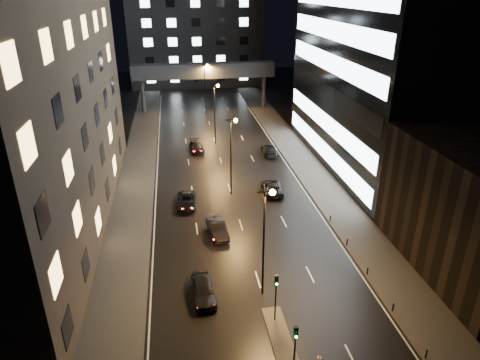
{
  "coord_description": "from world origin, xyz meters",
  "views": [
    {
      "loc": [
        -6.61,
        -21.47,
        24.72
      ],
      "look_at": [
        0.45,
        23.54,
        4.0
      ],
      "focal_mm": 32.0,
      "sensor_mm": 36.0,
      "label": 1
    }
  ],
  "objects_px": {
    "car_away_c": "(187,201)",
    "car_toward_b": "(269,150)",
    "car_toward_a": "(272,188)",
    "car_away_b": "(217,228)",
    "car_away_d": "(197,147)",
    "car_away_a": "(203,290)"
  },
  "relations": [
    {
      "from": "car_away_a",
      "to": "car_toward_a",
      "type": "relative_size",
      "value": 0.91
    },
    {
      "from": "car_away_d",
      "to": "car_toward_b",
      "type": "xyz_separation_m",
      "value": [
        11.45,
        -3.45,
        0.05
      ]
    },
    {
      "from": "car_away_b",
      "to": "car_away_d",
      "type": "xyz_separation_m",
      "value": [
        -0.59,
        26.4,
        -0.07
      ]
    },
    {
      "from": "car_away_a",
      "to": "car_away_b",
      "type": "relative_size",
      "value": 1.0
    },
    {
      "from": "car_away_b",
      "to": "car_toward_a",
      "type": "xyz_separation_m",
      "value": [
        8.15,
        9.24,
        -0.05
      ]
    },
    {
      "from": "car_away_b",
      "to": "car_away_a",
      "type": "bearing_deg",
      "value": -110.57
    },
    {
      "from": "car_away_a",
      "to": "car_away_b",
      "type": "distance_m",
      "value": 10.4
    },
    {
      "from": "car_away_a",
      "to": "car_toward_b",
      "type": "xyz_separation_m",
      "value": [
        13.19,
        33.09,
        -0.05
      ]
    },
    {
      "from": "car_away_d",
      "to": "car_toward_a",
      "type": "height_order",
      "value": "car_toward_a"
    },
    {
      "from": "car_away_d",
      "to": "car_away_a",
      "type": "bearing_deg",
      "value": -99.2
    },
    {
      "from": "car_away_a",
      "to": "car_away_d",
      "type": "bearing_deg",
      "value": 83.64
    },
    {
      "from": "car_away_c",
      "to": "car_toward_b",
      "type": "bearing_deg",
      "value": 51.24
    },
    {
      "from": "car_away_a",
      "to": "car_toward_b",
      "type": "relative_size",
      "value": 0.91
    },
    {
      "from": "car_away_a",
      "to": "car_away_c",
      "type": "xyz_separation_m",
      "value": [
        -0.71,
        17.4,
        -0.12
      ]
    },
    {
      "from": "car_away_c",
      "to": "car_toward_a",
      "type": "height_order",
      "value": "car_toward_a"
    },
    {
      "from": "car_away_a",
      "to": "car_away_c",
      "type": "relative_size",
      "value": 0.95
    },
    {
      "from": "car_away_c",
      "to": "car_away_d",
      "type": "relative_size",
      "value": 1.02
    },
    {
      "from": "car_away_a",
      "to": "car_toward_a",
      "type": "bearing_deg",
      "value": 57.97
    },
    {
      "from": "car_away_d",
      "to": "car_toward_b",
      "type": "bearing_deg",
      "value": -23.23
    },
    {
      "from": "car_away_b",
      "to": "car_away_d",
      "type": "height_order",
      "value": "car_away_b"
    },
    {
      "from": "car_away_d",
      "to": "car_toward_b",
      "type": "height_order",
      "value": "car_toward_b"
    },
    {
      "from": "car_toward_b",
      "to": "car_toward_a",
      "type": "bearing_deg",
      "value": 81.5
    }
  ]
}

